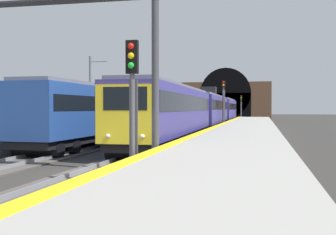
# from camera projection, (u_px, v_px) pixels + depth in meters

# --- Properties ---
(ground_plane) EXTENTS (320.00, 320.00, 0.00)m
(ground_plane) POSITION_uv_depth(u_px,v_px,m) (101.00, 174.00, 15.98)
(ground_plane) COLOR #302D2B
(platform_right) EXTENTS (112.00, 4.84, 1.04)m
(platform_right) POSITION_uv_depth(u_px,v_px,m) (223.00, 164.00, 15.00)
(platform_right) COLOR #9E9B93
(platform_right) RESTS_ON ground_plane
(platform_right_edge_strip) EXTENTS (112.00, 0.50, 0.01)m
(platform_right_edge_strip) POSITION_uv_depth(u_px,v_px,m) (162.00, 148.00, 15.45)
(platform_right_edge_strip) COLOR yellow
(platform_right_edge_strip) RESTS_ON platform_right
(track_main_line) EXTENTS (160.00, 2.98, 0.21)m
(track_main_line) POSITION_uv_depth(u_px,v_px,m) (101.00, 173.00, 15.98)
(track_main_line) COLOR #4C4742
(track_main_line) RESTS_ON ground_plane
(train_main_approaching) EXTENTS (60.12, 3.03, 4.83)m
(train_main_approaching) POSITION_uv_depth(u_px,v_px,m) (208.00, 110.00, 47.67)
(train_main_approaching) COLOR navy
(train_main_approaching) RESTS_ON ground_plane
(train_adjacent_platform) EXTENTS (57.79, 3.27, 4.87)m
(train_adjacent_platform) POSITION_uv_depth(u_px,v_px,m) (165.00, 110.00, 48.10)
(train_adjacent_platform) COLOR #264C99
(train_adjacent_platform) RESTS_ON ground_plane
(railway_signal_near) EXTENTS (0.39, 0.38, 4.61)m
(railway_signal_near) POSITION_uv_depth(u_px,v_px,m) (132.00, 97.00, 13.56)
(railway_signal_near) COLOR #4C4C54
(railway_signal_near) RESTS_ON ground_plane
(railway_signal_mid) EXTENTS (0.39, 0.38, 5.41)m
(railway_signal_mid) POSITION_uv_depth(u_px,v_px,m) (224.00, 102.00, 45.63)
(railway_signal_mid) COLOR #4C4C54
(railway_signal_mid) RESTS_ON ground_plane
(railway_signal_far) EXTENTS (0.39, 0.38, 4.98)m
(railway_signal_far) POSITION_uv_depth(u_px,v_px,m) (241.00, 105.00, 84.05)
(railway_signal_far) COLOR #4C4C54
(railway_signal_far) RESTS_ON ground_plane
(overhead_signal_gantry) EXTENTS (0.70, 8.86, 7.52)m
(overhead_signal_gantry) POSITION_uv_depth(u_px,v_px,m) (51.00, 28.00, 17.13)
(overhead_signal_gantry) COLOR #3F3F47
(overhead_signal_gantry) RESTS_ON ground_plane
(tunnel_portal) EXTENTS (2.89, 20.67, 11.74)m
(tunnel_portal) POSITION_uv_depth(u_px,v_px,m) (226.00, 100.00, 99.84)
(tunnel_portal) COLOR brown
(tunnel_portal) RESTS_ON ground_plane
(catenary_mast_near) EXTENTS (0.22, 1.99, 8.02)m
(catenary_mast_near) POSITION_uv_depth(u_px,v_px,m) (90.00, 93.00, 45.87)
(catenary_mast_near) COLOR #595B60
(catenary_mast_near) RESTS_ON ground_plane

